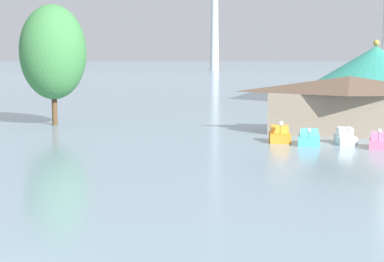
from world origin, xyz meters
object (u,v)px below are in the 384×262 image
(pedal_boat_cyan, at_px, (309,138))
(pedal_boat_white, at_px, (345,137))
(pedal_boat_orange, at_px, (280,135))
(pedal_boat_pink, at_px, (379,142))
(shoreline_tree_tall_left, at_px, (53,52))
(boathouse, at_px, (349,104))
(green_roof_pavilion, at_px, (375,77))

(pedal_boat_cyan, bearing_deg, pedal_boat_white, 111.52)
(pedal_boat_orange, xyz_separation_m, pedal_boat_pink, (7.74, -1.18, -0.08))
(pedal_boat_white, relative_size, shoreline_tree_tall_left, 0.24)
(boathouse, distance_m, green_roof_pavilion, 15.12)
(green_roof_pavilion, height_order, shoreline_tree_tall_left, shoreline_tree_tall_left)
(pedal_boat_orange, xyz_separation_m, shoreline_tree_tall_left, (-23.82, 6.08, 6.82))
(boathouse, height_order, shoreline_tree_tall_left, shoreline_tree_tall_left)
(pedal_boat_orange, relative_size, pedal_boat_cyan, 0.85)
(pedal_boat_pink, relative_size, boathouse, 0.17)
(pedal_boat_orange, relative_size, boathouse, 0.17)
(pedal_boat_cyan, relative_size, green_roof_pavilion, 0.23)
(pedal_boat_pink, height_order, green_roof_pavilion, green_roof_pavilion)
(pedal_boat_white, bearing_deg, green_roof_pavilion, 159.98)
(pedal_boat_orange, distance_m, boathouse, 9.03)
(pedal_boat_cyan, xyz_separation_m, pedal_boat_pink, (5.29, -0.45, -0.01))
(boathouse, distance_m, shoreline_tree_tall_left, 29.39)
(pedal_boat_cyan, distance_m, pedal_boat_pink, 5.30)
(pedal_boat_white, height_order, shoreline_tree_tall_left, shoreline_tree_tall_left)
(pedal_boat_pink, distance_m, shoreline_tree_tall_left, 33.12)
(pedal_boat_cyan, bearing_deg, pedal_boat_orange, -111.58)
(pedal_boat_pink, bearing_deg, pedal_boat_cyan, -93.96)
(pedal_boat_cyan, distance_m, green_roof_pavilion, 23.55)
(boathouse, bearing_deg, shoreline_tree_tall_left, -178.05)
(pedal_boat_cyan, xyz_separation_m, pedal_boat_white, (2.73, 1.35, 0.02))
(boathouse, xyz_separation_m, green_roof_pavilion, (2.21, 14.83, 1.99))
(pedal_boat_orange, height_order, pedal_boat_pink, pedal_boat_orange)
(pedal_boat_pink, bearing_deg, green_roof_pavilion, -178.25)
(pedal_boat_orange, height_order, boathouse, boathouse)
(pedal_boat_cyan, xyz_separation_m, shoreline_tree_tall_left, (-26.28, 6.82, 6.89))
(pedal_boat_orange, xyz_separation_m, pedal_boat_white, (5.18, 0.61, -0.05))
(pedal_boat_white, xyz_separation_m, green_roof_pavilion, (2.20, 21.29, 4.21))
(pedal_boat_cyan, distance_m, boathouse, 8.57)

